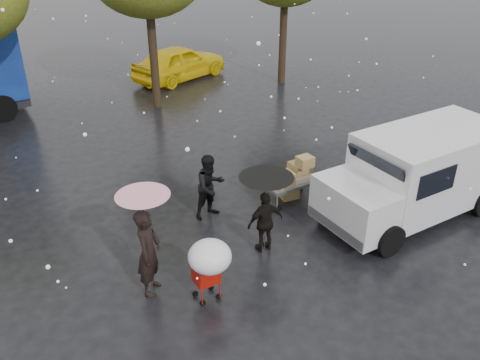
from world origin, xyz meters
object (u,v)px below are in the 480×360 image
person_pink (149,252)px  vendor_cart (294,175)px  shopping_cart (209,259)px  yellow_taxi (180,62)px  person_black (265,222)px  white_van (418,173)px

person_pink → vendor_cart: bearing=-32.6°
shopping_cart → yellow_taxi: bearing=66.9°
person_black → yellow_taxi: 13.45m
person_pink → person_black: size_ratio=1.27×
person_black → vendor_cart: size_ratio=0.99×
yellow_taxi → white_van: bearing=163.6°
person_pink → yellow_taxi: size_ratio=0.42×
person_pink → vendor_cart: person_pink is taller
white_van → shopping_cart: bearing=-177.4°
person_black → vendor_cart: 2.45m
white_van → yellow_taxi: (-0.15, 13.49, -0.39)m
person_black → yellow_taxi: (3.96, 12.85, 0.02)m
shopping_cart → white_van: white_van is taller
person_black → vendor_cart: bearing=-137.5°
person_pink → yellow_taxi: (6.72, 12.81, -0.18)m
vendor_cart → shopping_cart: size_ratio=1.04×
vendor_cart → yellow_taxi: (2.03, 11.34, 0.05)m
person_pink → yellow_taxi: 14.47m
yellow_taxi → person_black: bearing=145.8°
person_black → yellow_taxi: yellow_taxi is taller
vendor_cart → yellow_taxi: 11.52m
shopping_cart → person_black: bearing=25.6°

